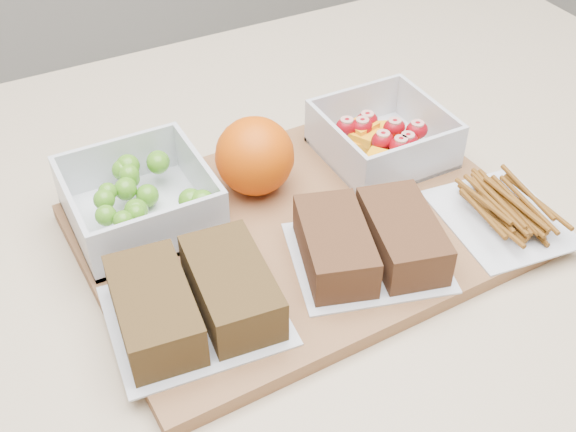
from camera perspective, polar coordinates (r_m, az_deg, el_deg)
name	(u,v)px	position (r m, az deg, el deg)	size (l,w,h in m)	color
cutting_board	(305,228)	(0.72, 1.35, -0.99)	(0.42, 0.30, 0.02)	brown
grape_container	(142,199)	(0.72, -11.47, 1.33)	(0.13, 0.13, 0.06)	silver
fruit_container	(382,139)	(0.80, 7.46, 6.07)	(0.13, 0.13, 0.05)	silver
orange	(255,156)	(0.73, -2.65, 4.75)	(0.08, 0.08, 0.08)	#DF5105
sandwich_bag_left	(194,299)	(0.61, -7.46, -6.50)	(0.16, 0.14, 0.04)	silver
sandwich_bag_center	(369,241)	(0.66, 6.39, -2.00)	(0.17, 0.16, 0.04)	silver
pretzel_bag	(503,208)	(0.74, 16.60, 0.62)	(0.12, 0.14, 0.03)	silver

